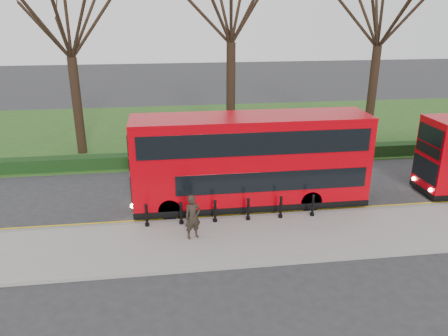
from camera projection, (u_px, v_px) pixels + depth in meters
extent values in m
plane|color=#28282B|center=(220.00, 211.00, 20.90)|extent=(120.00, 120.00, 0.00)
cube|color=gray|center=(230.00, 241.00, 18.08)|extent=(60.00, 4.00, 0.15)
cube|color=slate|center=(223.00, 219.00, 19.94)|extent=(60.00, 0.25, 0.16)
cube|color=#284918|center=(196.00, 129.00, 34.83)|extent=(60.00, 18.00, 0.06)
cube|color=black|center=(206.00, 158.00, 27.08)|extent=(60.00, 0.90, 0.80)
cube|color=yellow|center=(222.00, 217.00, 20.25)|extent=(60.00, 0.10, 0.01)
cube|color=yellow|center=(222.00, 215.00, 20.43)|extent=(60.00, 0.10, 0.01)
cylinder|color=black|center=(77.00, 107.00, 28.09)|extent=(0.60, 0.60, 6.28)
cylinder|color=black|center=(231.00, 97.00, 29.23)|extent=(0.60, 0.60, 7.06)
cylinder|color=black|center=(372.00, 96.00, 30.56)|extent=(0.60, 0.60, 6.73)
cylinder|color=black|center=(147.00, 216.00, 18.98)|extent=(0.15, 0.15, 1.00)
cylinder|color=black|center=(181.00, 213.00, 19.18)|extent=(0.15, 0.15, 1.00)
cylinder|color=black|center=(215.00, 211.00, 19.37)|extent=(0.15, 0.15, 1.00)
cylinder|color=black|center=(248.00, 209.00, 19.56)|extent=(0.15, 0.15, 1.00)
cylinder|color=black|center=(281.00, 207.00, 19.75)|extent=(0.15, 0.15, 1.00)
cylinder|color=black|center=(313.00, 206.00, 19.94)|extent=(0.15, 0.15, 1.00)
cube|color=#B0000A|center=(251.00, 158.00, 20.80)|extent=(11.15, 2.53, 4.10)
cube|color=black|center=(250.00, 198.00, 21.53)|extent=(11.17, 2.55, 0.30)
cube|color=black|center=(273.00, 182.00, 19.97)|extent=(8.92, 0.04, 0.96)
cube|color=black|center=(257.00, 144.00, 19.24)|extent=(10.54, 0.04, 1.06)
cube|color=black|center=(131.00, 157.00, 19.97)|extent=(0.06, 2.23, 0.56)
cylinder|color=black|center=(169.00, 209.00, 19.92)|extent=(1.01, 0.30, 1.01)
cylinder|color=black|center=(169.00, 190.00, 21.99)|extent=(1.01, 0.30, 1.01)
cylinder|color=black|center=(311.00, 201.00, 20.77)|extent=(1.01, 0.30, 1.01)
cylinder|color=black|center=(297.00, 183.00, 22.84)|extent=(1.01, 0.30, 1.01)
cube|color=black|center=(428.00, 150.00, 21.88)|extent=(0.06, 2.00, 0.50)
cylinder|color=black|center=(437.00, 178.00, 23.69)|extent=(0.91, 0.27, 0.91)
imported|color=black|center=(193.00, 217.00, 17.86)|extent=(0.80, 0.65, 1.89)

